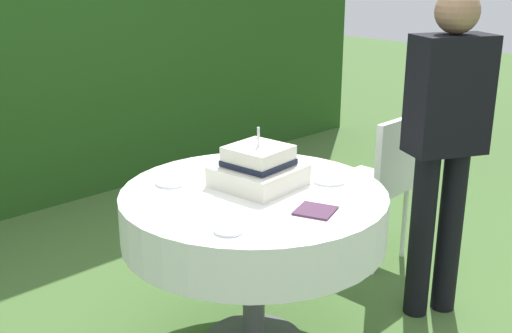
# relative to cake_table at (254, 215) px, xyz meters

# --- Properties ---
(foliage_hedge) EXTENTS (6.86, 0.45, 2.67)m
(foliage_hedge) POSITION_rel_cake_table_xyz_m (0.00, 2.49, 0.68)
(foliage_hedge) COLOR #234C19
(foliage_hedge) RESTS_ON ground_plane
(cake_table) EXTENTS (1.16, 1.16, 0.77)m
(cake_table) POSITION_rel_cake_table_xyz_m (0.00, 0.00, 0.00)
(cake_table) COLOR #4C4C51
(cake_table) RESTS_ON ground_plane
(wedding_cake) EXTENTS (0.37, 0.37, 0.27)m
(wedding_cake) POSITION_rel_cake_table_xyz_m (0.07, 0.04, 0.19)
(wedding_cake) COLOR silver
(wedding_cake) RESTS_ON cake_table
(serving_plate_near) EXTENTS (0.11, 0.11, 0.01)m
(serving_plate_near) POSITION_rel_cake_table_xyz_m (-0.36, -0.25, 0.12)
(serving_plate_near) COLOR white
(serving_plate_near) RESTS_ON cake_table
(serving_plate_far) EXTENTS (0.15, 0.15, 0.01)m
(serving_plate_far) POSITION_rel_cake_table_xyz_m (-0.20, 0.32, 0.12)
(serving_plate_far) COLOR white
(serving_plate_far) RESTS_ON cake_table
(serving_plate_left) EXTENTS (0.15, 0.15, 0.01)m
(serving_plate_left) POSITION_rel_cake_table_xyz_m (0.33, -0.15, 0.12)
(serving_plate_left) COLOR white
(serving_plate_left) RESTS_ON cake_table
(serving_plate_right) EXTENTS (0.14, 0.14, 0.01)m
(serving_plate_right) POSITION_rel_cake_table_xyz_m (0.30, 0.34, 0.12)
(serving_plate_right) COLOR white
(serving_plate_right) RESTS_ON cake_table
(napkin_stack) EXTENTS (0.19, 0.19, 0.01)m
(napkin_stack) POSITION_rel_cake_table_xyz_m (0.02, -0.34, 0.12)
(napkin_stack) COLOR #4C2D47
(napkin_stack) RESTS_ON cake_table
(garden_chair) EXTENTS (0.41, 0.41, 0.89)m
(garden_chair) POSITION_rel_cake_table_xyz_m (1.12, 0.12, -0.11)
(garden_chair) COLOR white
(garden_chair) RESTS_ON ground_plane
(standing_person) EXTENTS (0.41, 0.34, 1.60)m
(standing_person) POSITION_rel_cake_table_xyz_m (0.86, -0.40, 0.27)
(standing_person) COLOR black
(standing_person) RESTS_ON ground_plane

